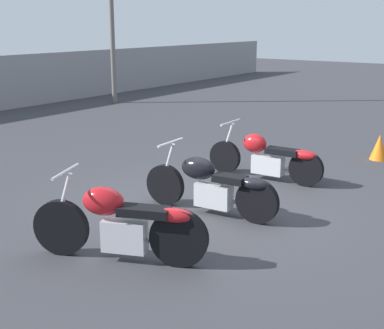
{
  "coord_description": "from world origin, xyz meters",
  "views": [
    {
      "loc": [
        -6.07,
        -4.19,
        2.64
      ],
      "look_at": [
        0.0,
        0.12,
        0.65
      ],
      "focal_mm": 50.0,
      "sensor_mm": 36.0,
      "label": 1
    }
  ],
  "objects_px": {
    "motorcycle_slot_0": "(121,223)",
    "motorcycle_slot_2": "(267,157)",
    "motorcycle_slot_1": "(211,185)",
    "traffic_cone_near": "(379,147)"
  },
  "relations": [
    {
      "from": "motorcycle_slot_1",
      "to": "traffic_cone_near",
      "type": "bearing_deg",
      "value": -17.04
    },
    {
      "from": "motorcycle_slot_0",
      "to": "motorcycle_slot_2",
      "type": "relative_size",
      "value": 0.93
    },
    {
      "from": "motorcycle_slot_0",
      "to": "motorcycle_slot_2",
      "type": "bearing_deg",
      "value": -19.63
    },
    {
      "from": "motorcycle_slot_1",
      "to": "traffic_cone_near",
      "type": "relative_size",
      "value": 4.14
    },
    {
      "from": "motorcycle_slot_0",
      "to": "motorcycle_slot_2",
      "type": "height_order",
      "value": "motorcycle_slot_0"
    },
    {
      "from": "motorcycle_slot_0",
      "to": "motorcycle_slot_1",
      "type": "xyz_separation_m",
      "value": [
        1.87,
        0.02,
        -0.03
      ]
    },
    {
      "from": "motorcycle_slot_1",
      "to": "motorcycle_slot_2",
      "type": "xyz_separation_m",
      "value": [
        1.98,
        0.16,
        -0.02
      ]
    },
    {
      "from": "motorcycle_slot_2",
      "to": "traffic_cone_near",
      "type": "bearing_deg",
      "value": -27.95
    },
    {
      "from": "motorcycle_slot_0",
      "to": "motorcycle_slot_2",
      "type": "distance_m",
      "value": 3.86
    },
    {
      "from": "motorcycle_slot_1",
      "to": "motorcycle_slot_2",
      "type": "bearing_deg",
      "value": 0.23
    }
  ]
}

